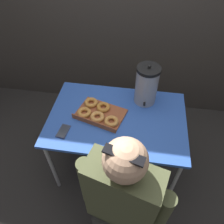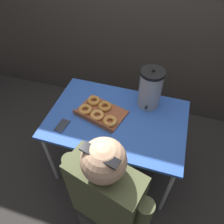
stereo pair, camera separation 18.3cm
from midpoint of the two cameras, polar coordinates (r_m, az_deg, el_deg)
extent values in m
plane|color=#2D2B28|center=(2.48, 3.15, -13.28)|extent=(12.00, 12.00, 0.00)
cube|color=#2D56B2|center=(1.88, 4.07, -1.98)|extent=(1.17, 0.78, 0.03)
cylinder|color=#ADADB2|center=(2.13, -13.44, -12.12)|extent=(0.03, 0.03, 0.73)
cylinder|color=#ADADB2|center=(2.01, 16.81, -19.75)|extent=(0.03, 0.03, 0.73)
cylinder|color=#ADADB2|center=(2.50, -6.48, 0.81)|extent=(0.03, 0.03, 0.73)
cylinder|color=#ADADB2|center=(2.39, 18.35, -4.71)|extent=(0.03, 0.03, 0.73)
cube|color=brown|center=(1.89, -0.08, -0.29)|extent=(0.46, 0.38, 0.02)
cube|color=brown|center=(1.80, -2.41, -2.36)|extent=(0.39, 0.12, 0.04)
torus|color=#C4823B|center=(1.89, -4.28, 0.50)|extent=(0.15, 0.15, 0.04)
torus|color=#D18F48|center=(1.84, -1.09, -0.98)|extent=(0.17, 0.17, 0.04)
torus|color=#C9873F|center=(1.79, 2.37, -2.55)|extent=(0.16, 0.16, 0.04)
torus|color=#C07E37|center=(1.96, -2.14, 2.87)|extent=(0.17, 0.17, 0.04)
torus|color=#B8762F|center=(1.91, 0.84, 1.36)|extent=(0.13, 0.13, 0.04)
cylinder|color=#939399|center=(1.91, 12.64, 5.55)|extent=(0.19, 0.19, 0.33)
cylinder|color=black|center=(1.80, 13.58, 9.85)|extent=(0.20, 0.20, 0.03)
sphere|color=black|center=(1.79, 13.72, 10.50)|extent=(0.03, 0.03, 0.03)
cylinder|color=black|center=(1.91, 11.69, 1.22)|extent=(0.02, 0.05, 0.02)
cube|color=#2D334C|center=(1.83, -10.15, -3.66)|extent=(0.09, 0.15, 0.01)
cube|color=#2D333D|center=(1.82, -10.17, -3.55)|extent=(0.08, 0.13, 0.00)
cube|color=#33332D|center=(1.98, 1.68, -27.28)|extent=(0.41, 0.33, 0.50)
cube|color=#4C5133|center=(1.45, 2.18, -21.30)|extent=(0.48, 0.31, 0.62)
sphere|color=tan|center=(1.07, 2.83, -12.86)|extent=(0.23, 0.23, 0.23)
cube|color=black|center=(0.98, 2.17, -11.46)|extent=(0.20, 0.10, 0.01)
cylinder|color=#4C5133|center=(1.46, 11.63, -26.25)|extent=(0.10, 0.10, 0.50)
cylinder|color=#4C5133|center=(1.54, -6.27, -17.02)|extent=(0.10, 0.10, 0.50)
camera|label=1|loc=(0.09, -87.13, 3.07)|focal=35.00mm
camera|label=2|loc=(0.09, 92.87, -3.07)|focal=35.00mm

